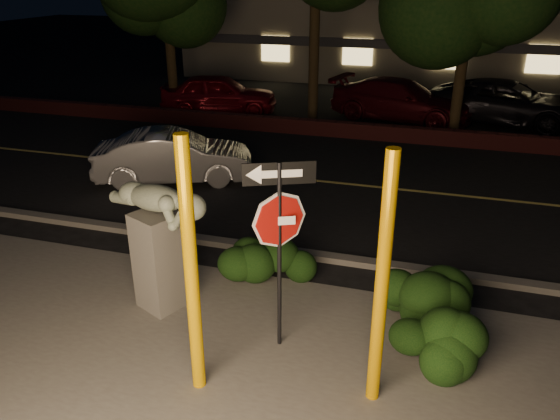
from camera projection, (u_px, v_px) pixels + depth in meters
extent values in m
plane|color=black|center=(367.00, 151.00, 16.71)|extent=(90.00, 90.00, 0.00)
cube|color=#4C4944|center=(244.00, 397.00, 7.06)|extent=(14.00, 6.00, 0.02)
cube|color=black|center=(350.00, 185.00, 14.08)|extent=(80.00, 8.00, 0.01)
cube|color=tan|center=(350.00, 184.00, 14.07)|extent=(80.00, 0.12, 0.00)
cube|color=#4C4944|center=(314.00, 256.00, 10.46)|extent=(80.00, 0.25, 0.12)
cube|color=#421516|center=(374.00, 132.00, 17.75)|extent=(40.00, 0.35, 0.50)
cube|color=black|center=(392.00, 102.00, 22.85)|extent=(40.00, 12.00, 0.01)
cube|color=gray|center=(411.00, 33.00, 29.06)|extent=(22.00, 10.00, 4.00)
cube|color=#333338|center=(402.00, 45.00, 24.59)|extent=(22.00, 0.20, 0.40)
cube|color=#FFD87F|center=(275.00, 49.00, 26.36)|extent=(1.40, 0.08, 1.20)
cube|color=#FFD87F|center=(358.00, 52.00, 25.31)|extent=(1.40, 0.08, 1.20)
cube|color=#FFD87F|center=(447.00, 55.00, 24.27)|extent=(1.40, 0.08, 1.20)
cube|color=#FFD87F|center=(544.00, 59.00, 23.22)|extent=(1.40, 0.08, 1.20)
cylinder|color=black|center=(171.00, 62.00, 20.68)|extent=(0.36, 0.36, 3.75)
cylinder|color=black|center=(314.00, 61.00, 19.31)|extent=(0.36, 0.36, 4.25)
cylinder|color=black|center=(461.00, 74.00, 17.71)|extent=(0.36, 0.36, 4.00)
cylinder|color=#DFA100|center=(191.00, 273.00, 6.59)|extent=(0.17, 0.17, 3.46)
cylinder|color=#D69501|center=(382.00, 286.00, 6.40)|extent=(0.17, 0.17, 3.37)
cylinder|color=black|center=(279.00, 260.00, 7.51)|extent=(0.06, 0.06, 2.84)
cube|color=white|center=(279.00, 220.00, 7.26)|extent=(0.40, 0.20, 0.12)
cube|color=black|center=(279.00, 174.00, 7.00)|extent=(0.89, 0.42, 0.30)
cube|color=white|center=(279.00, 174.00, 7.00)|extent=(0.56, 0.27, 0.12)
cube|color=#4C4944|center=(160.00, 261.00, 8.69)|extent=(0.85, 0.85, 1.66)
sphere|color=#626A59|center=(192.00, 207.00, 7.67)|extent=(0.39, 0.39, 0.39)
ellipsoid|color=black|center=(275.00, 256.00, 9.54)|extent=(2.08, 1.39, 1.00)
ellipsoid|color=black|center=(412.00, 291.00, 8.34)|extent=(1.85, 1.15, 1.15)
ellipsoid|color=black|center=(442.00, 341.00, 7.42)|extent=(1.41, 1.01, 0.90)
imported|color=#BCBCC1|center=(174.00, 157.00, 14.08)|extent=(4.24, 2.78, 1.32)
imported|color=maroon|center=(219.00, 94.00, 20.85)|extent=(4.67, 2.76, 1.49)
imported|color=#460B12|center=(401.00, 100.00, 19.85)|extent=(5.43, 3.21, 1.48)
imported|color=black|center=(507.00, 103.00, 19.44)|extent=(5.88, 3.78, 1.51)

